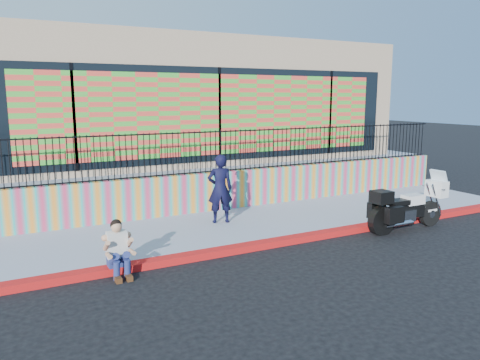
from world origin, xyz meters
TOP-DOWN VIEW (x-y plane):
  - ground at (0.00, 0.00)m, footprint 90.00×90.00m
  - red_curb at (0.00, 0.00)m, footprint 16.00×0.30m
  - sidewalk at (0.00, 1.65)m, footprint 16.00×3.00m
  - mural_wall at (0.00, 3.25)m, footprint 16.00×0.20m
  - metal_fence at (0.00, 3.25)m, footprint 15.80×0.04m
  - elevated_platform at (0.00, 8.35)m, footprint 16.00×10.00m
  - storefront_building at (0.00, 8.13)m, footprint 14.00×8.06m
  - police_motorcycle at (3.07, -0.48)m, footprint 2.39×0.79m
  - police_officer at (-1.03, 1.94)m, footprint 0.74×0.58m
  - seated_man at (-4.17, -0.20)m, footprint 0.54×0.71m

SIDE VIEW (x-z plane):
  - ground at x=0.00m, z-range 0.00..0.00m
  - red_curb at x=0.00m, z-range 0.00..0.15m
  - sidewalk at x=0.00m, z-range 0.00..0.15m
  - seated_man at x=-4.17m, z-range -0.08..0.98m
  - police_motorcycle at x=3.07m, z-range -0.12..1.37m
  - elevated_platform at x=0.00m, z-range 0.00..1.25m
  - mural_wall at x=0.00m, z-range 0.15..1.25m
  - police_officer at x=-1.03m, z-range 0.15..1.94m
  - metal_fence at x=0.00m, z-range 1.25..2.45m
  - storefront_building at x=0.00m, z-range 1.25..5.25m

